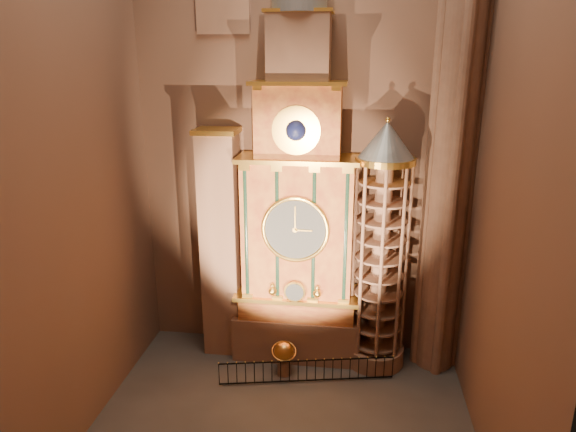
# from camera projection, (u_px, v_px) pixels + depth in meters

# --- Properties ---
(floor) EXTENTS (14.00, 14.00, 0.00)m
(floor) POSITION_uv_depth(u_px,v_px,m) (282.00, 425.00, 18.93)
(floor) COLOR #383330
(floor) RESTS_ON ground
(wall_back) EXTENTS (22.00, 0.00, 22.00)m
(wall_back) POSITION_uv_depth(u_px,v_px,m) (301.00, 108.00, 21.37)
(wall_back) COLOR brown
(wall_back) RESTS_ON floor
(wall_left) EXTENTS (0.00, 22.00, 22.00)m
(wall_left) POSITION_uv_depth(u_px,v_px,m) (66.00, 122.00, 16.56)
(wall_left) COLOR brown
(wall_left) RESTS_ON floor
(wall_right) EXTENTS (0.00, 22.00, 22.00)m
(wall_right) POSITION_uv_depth(u_px,v_px,m) (520.00, 130.00, 14.81)
(wall_right) COLOR brown
(wall_right) RESTS_ON floor
(astronomical_clock) EXTENTS (5.60, 2.41, 16.70)m
(astronomical_clock) POSITION_uv_depth(u_px,v_px,m) (298.00, 214.00, 21.66)
(astronomical_clock) COLOR #8C634C
(astronomical_clock) RESTS_ON floor
(portrait_tower) EXTENTS (1.80, 1.60, 10.20)m
(portrait_tower) POSITION_uv_depth(u_px,v_px,m) (221.00, 244.00, 22.55)
(portrait_tower) COLOR #8C634C
(portrait_tower) RESTS_ON floor
(stair_turret) EXTENTS (2.50, 2.50, 10.80)m
(stair_turret) POSITION_uv_depth(u_px,v_px,m) (380.00, 251.00, 21.39)
(stair_turret) COLOR #8C634C
(stair_turret) RESTS_ON floor
(gothic_pier) EXTENTS (2.04, 2.04, 22.00)m
(gothic_pier) POSITION_uv_depth(u_px,v_px,m) (457.00, 112.00, 19.66)
(gothic_pier) COLOR #8C634C
(gothic_pier) RESTS_ON floor
(celestial_globe) EXTENTS (1.29, 1.25, 1.54)m
(celestial_globe) POSITION_uv_depth(u_px,v_px,m) (284.00, 355.00, 21.76)
(celestial_globe) COLOR #8C634C
(celestial_globe) RESTS_ON floor
(iron_railing) EXTENTS (7.12, 1.50, 1.00)m
(iron_railing) POSITION_uv_depth(u_px,v_px,m) (307.00, 371.00, 21.29)
(iron_railing) COLOR black
(iron_railing) RESTS_ON floor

